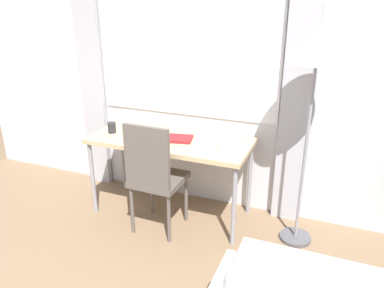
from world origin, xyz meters
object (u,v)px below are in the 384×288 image
desk (170,145)px  standing_lamp (317,56)px  telephone (230,142)px  book (175,138)px  desk_chair (154,173)px  mug (112,128)px

desk → standing_lamp: 1.39m
desk → telephone: bearing=0.4°
desk → standing_lamp: standing_lamp is taller
standing_lamp → book: size_ratio=5.24×
standing_lamp → desk: bearing=180.0°
desk → book: 0.08m
desk_chair → telephone: (0.53, 0.32, 0.23)m
desk → telephone: 0.54m
desk → desk_chair: bearing=-89.7°
telephone → standing_lamp: bearing=-0.5°
telephone → book: 0.48m
desk_chair → mug: bearing=155.6°
mug → book: bearing=4.5°
desk → standing_lamp: size_ratio=0.82×
desk_chair → book: (0.05, 0.31, 0.20)m
desk_chair → mug: (-0.55, 0.26, 0.23)m
standing_lamp → mug: (-1.67, -0.06, -0.71)m
book → mug: size_ratio=3.43×
telephone → book: bearing=-178.3°
standing_lamp → book: 1.31m
standing_lamp → telephone: bearing=179.5°
telephone → mug: (-1.07, -0.06, 0.01)m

